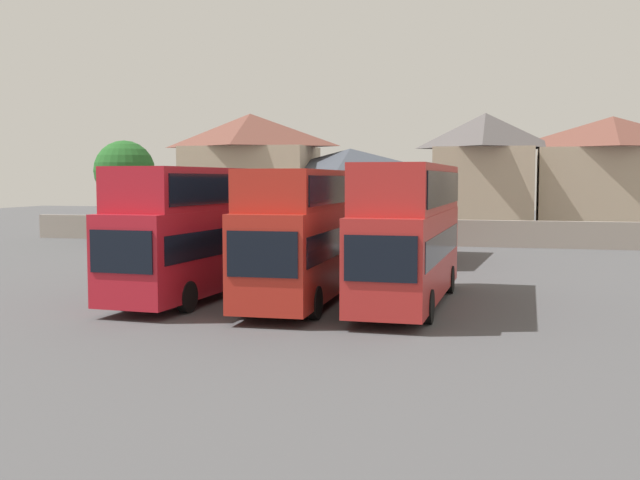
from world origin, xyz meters
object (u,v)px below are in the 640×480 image
bus_2 (304,228)px  house_terrace_left (250,172)px  house_terrace_right (485,174)px  bus_5 (403,211)px  house_terrace_centre (350,190)px  tree_left_of_lot (125,171)px  bus_4 (329,211)px  bus_3 (410,227)px  house_terrace_far_right (611,176)px  bus_1 (202,224)px

bus_2 → house_terrace_left: size_ratio=0.93×
house_terrace_right → bus_5: bearing=-100.4°
house_terrace_centre → tree_left_of_lot: tree_left_of_lot is taller
bus_2 → house_terrace_right: bearing=170.5°
bus_4 → tree_left_of_lot: tree_left_of_lot is taller
bus_3 → bus_5: bearing=-170.1°
bus_3 → house_terrace_centre: size_ratio=0.98×
bus_5 → house_terrace_right: size_ratio=1.11×
bus_4 → house_terrace_far_right: bearing=143.5°
house_terrace_left → house_terrace_centre: bearing=0.7°
house_terrace_centre → house_terrace_right: size_ratio=1.15×
bus_1 → house_terrace_centre: (-1.40, 34.79, 0.80)m
house_terrace_left → house_terrace_right: house_terrace_left is taller
bus_2 → house_terrace_centre: size_ratio=0.92×
house_terrace_left → bus_1: bearing=-73.8°
bus_5 → house_terrace_left: bearing=-137.3°
house_terrace_far_right → tree_left_of_lot: size_ratio=1.58×
house_terrace_right → bus_4: bearing=-112.5°
bus_2 → house_terrace_far_right: bearing=156.6°
bus_1 → bus_3: bearing=92.8°
tree_left_of_lot → house_terrace_centre: bearing=43.2°
bus_3 → bus_1: bearing=-89.7°
bus_5 → bus_2: bearing=-1.6°
house_terrace_right → house_terrace_far_right: (9.59, 0.67, -0.21)m
bus_3 → house_terrace_left: 39.35m
bus_3 → tree_left_of_lot: 32.08m
bus_5 → house_terrace_left: (-15.92, 19.98, 2.35)m
bus_4 → tree_left_of_lot: size_ratio=1.55×
bus_5 → bus_3: bearing=12.9°
bus_1 → house_terrace_left: size_ratio=1.02×
tree_left_of_lot → bus_1: bearing=-55.5°
bus_1 → house_terrace_far_right: 40.43m
house_terrace_far_right → house_terrace_centre: bearing=-177.8°
house_terrace_centre → house_terrace_right: 11.00m
house_terrace_left → tree_left_of_lot: 13.71m
bus_2 → bus_4: bus_2 is taller
bus_2 → house_terrace_centre: (-5.67, 35.35, 0.85)m
house_terrace_right → tree_left_of_lot: size_ratio=1.34×
bus_5 → bus_1: bearing=-17.4°
bus_2 → house_terrace_far_right: 39.12m
bus_1 → bus_4: bus_1 is taller
bus_3 → house_terrace_right: house_terrace_right is taller
bus_4 → house_terrace_left: bearing=-144.6°
bus_4 → tree_left_of_lot: bearing=-107.1°
house_terrace_far_right → tree_left_of_lot: house_terrace_far_right is taller
bus_4 → house_terrace_far_right: 26.95m
house_terrace_left → house_terrace_far_right: house_terrace_left is taller
house_terrace_left → house_terrace_far_right: 29.22m
bus_2 → house_terrace_left: 38.14m
house_terrace_centre → bus_1: bearing=-87.7°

